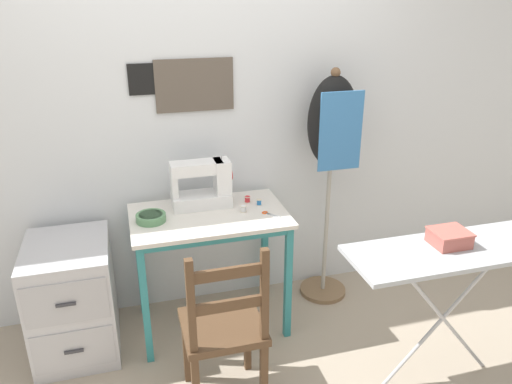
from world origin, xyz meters
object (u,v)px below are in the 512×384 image
at_px(fabric_bowl, 151,217).
at_px(scissors, 268,214).
at_px(thread_spool_mid_table, 247,199).
at_px(filing_cabinet, 73,298).
at_px(thread_spool_near_machine, 243,209).
at_px(thread_spool_far_edge, 259,202).
at_px(sewing_machine, 204,185).
at_px(storage_box, 449,238).
at_px(dress_form, 332,136).
at_px(wooden_chair, 224,329).
at_px(ironing_board, 454,256).

bearing_deg(fabric_bowl, scissors, -7.77).
distance_m(thread_spool_mid_table, filing_cabinet, 1.18).
xyz_separation_m(fabric_bowl, thread_spool_near_machine, (0.54, -0.02, -0.00)).
bearing_deg(thread_spool_far_edge, fabric_bowl, -175.52).
bearing_deg(thread_spool_mid_table, sewing_machine, 175.28).
relative_size(filing_cabinet, storage_box, 3.72).
relative_size(dress_form, storage_box, 8.51).
bearing_deg(thread_spool_mid_table, fabric_bowl, -169.28).
relative_size(wooden_chair, dress_form, 0.60).
xyz_separation_m(ironing_board, storage_box, (-0.01, 0.04, 0.08)).
bearing_deg(ironing_board, fabric_bowl, 150.53).
xyz_separation_m(wooden_chair, storage_box, (1.14, -0.12, 0.41)).
bearing_deg(wooden_chair, sewing_machine, 85.42).
bearing_deg(fabric_bowl, thread_spool_mid_table, 10.72).
distance_m(fabric_bowl, scissors, 0.68).
xyz_separation_m(thread_spool_mid_table, dress_form, (0.56, 0.03, 0.36)).
height_order(thread_spool_mid_table, dress_form, dress_form).
xyz_separation_m(thread_spool_near_machine, filing_cabinet, (-1.02, 0.02, -0.45)).
relative_size(sewing_machine, ironing_board, 0.34).
distance_m(thread_spool_far_edge, wooden_chair, 0.87).
xyz_separation_m(scissors, thread_spool_mid_table, (-0.07, 0.20, 0.02)).
bearing_deg(storage_box, wooden_chair, 174.10).
height_order(thread_spool_far_edge, dress_form, dress_form).
distance_m(filing_cabinet, dress_form, 1.83).
xyz_separation_m(thread_spool_mid_table, thread_spool_far_edge, (0.06, -0.06, -0.00)).
xyz_separation_m(sewing_machine, scissors, (0.33, -0.23, -0.13)).
distance_m(fabric_bowl, ironing_board, 1.63).
bearing_deg(dress_form, ironing_board, -74.28).
relative_size(wooden_chair, storage_box, 5.09).
xyz_separation_m(scissors, storage_box, (0.74, -0.67, 0.08)).
bearing_deg(sewing_machine, thread_spool_far_edge, -14.68).
relative_size(fabric_bowl, thread_spool_near_machine, 4.12).
relative_size(sewing_machine, dress_form, 0.23).
xyz_separation_m(scissors, ironing_board, (0.75, -0.71, -0.01)).
bearing_deg(filing_cabinet, fabric_bowl, -0.15).
bearing_deg(sewing_machine, storage_box, -39.88).
bearing_deg(wooden_chair, ironing_board, -7.85).
height_order(fabric_bowl, wooden_chair, wooden_chair).
bearing_deg(thread_spool_mid_table, filing_cabinet, -174.08).
bearing_deg(filing_cabinet, ironing_board, -22.92).
bearing_deg(dress_form, sewing_machine, -179.65).
xyz_separation_m(dress_form, storage_box, (0.26, -0.90, -0.30)).
bearing_deg(dress_form, thread_spool_mid_table, -177.27).
distance_m(thread_spool_mid_table, storage_box, 1.20).
xyz_separation_m(filing_cabinet, dress_form, (1.64, 0.14, 0.81)).
relative_size(fabric_bowl, thread_spool_far_edge, 4.56).
xyz_separation_m(thread_spool_far_edge, ironing_board, (0.77, -0.85, -0.02)).
distance_m(thread_spool_far_edge, ironing_board, 1.15).
bearing_deg(thread_spool_mid_table, wooden_chair, -113.12).
bearing_deg(thread_spool_mid_table, thread_spool_near_machine, -114.69).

